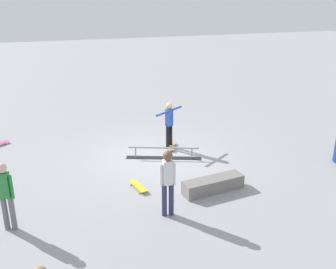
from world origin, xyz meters
The scene contains 8 objects.
ground_plane centered at (0.00, 0.00, 0.00)m, with size 60.00×60.00×0.00m, color #9E9EA3.
grind_rail centered at (-0.28, 0.19, 0.17)m, with size 2.38×1.01×0.38m.
skate_ledge centered at (-0.97, 2.65, 0.19)m, with size 1.73×0.45×0.38m, color gray.
skater_main centered at (-0.70, -0.59, 0.94)m, with size 1.11×0.80×1.61m.
skateboard_main centered at (-0.78, -0.55, 0.07)m, with size 0.49×0.82×0.09m.
bystander_green_shirt centered at (4.16, 3.01, 0.94)m, with size 0.38×0.25×1.66m.
bystander_white_shirt centered at (0.54, 3.45, 0.96)m, with size 0.38×0.23×1.69m.
loose_skateboard_yellow centered at (0.95, 1.94, 0.07)m, with size 0.40×0.82×0.09m.
Camera 1 is at (2.88, 11.40, 5.27)m, focal length 42.15 mm.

